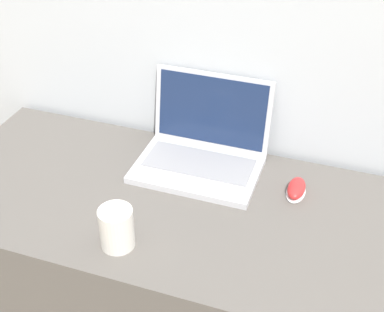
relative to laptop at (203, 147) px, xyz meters
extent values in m
cube|color=#5B5651|center=(0.02, -0.21, -0.41)|extent=(1.49, 0.64, 0.71)
cube|color=silver|center=(0.00, -0.05, -0.05)|extent=(0.37, 0.25, 0.02)
cube|color=gray|center=(0.00, -0.03, -0.03)|extent=(0.33, 0.14, 0.00)
cube|color=silver|center=(0.00, 0.09, 0.08)|extent=(0.37, 0.05, 0.24)
cube|color=#19284C|center=(0.00, 0.09, 0.08)|extent=(0.34, 0.04, 0.21)
cylinder|color=silver|center=(-0.09, -0.41, 0.00)|extent=(0.09, 0.09, 0.11)
cylinder|color=black|center=(-0.09, -0.41, 0.05)|extent=(0.07, 0.07, 0.01)
ellipsoid|color=white|center=(0.30, -0.06, -0.05)|extent=(0.05, 0.10, 0.01)
ellipsoid|color=red|center=(0.30, -0.06, -0.04)|extent=(0.05, 0.10, 0.04)
camera|label=1|loc=(0.41, -1.29, 0.92)|focal=50.00mm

